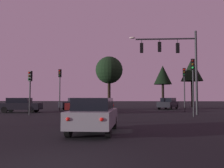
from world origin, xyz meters
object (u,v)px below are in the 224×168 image
Objects in this scene: traffic_light_corner_right at (60,82)px; tree_left_far at (109,70)px; traffic_light_far_side at (184,81)px; car_parked_lot at (168,103)px; traffic_signal_mast_arm at (176,57)px; car_crossing_right at (20,105)px; tree_behind_sign at (192,70)px; traffic_light_corner_left at (30,84)px; tree_center_horizon at (163,75)px; car_nearside_lane at (94,115)px; traffic_light_median at (193,76)px; car_crossing_left at (90,105)px; car_far_lane at (79,104)px.

traffic_light_corner_right is 9.96m from tree_left_far.
traffic_light_far_side is 6.70m from car_parked_lot.
traffic_signal_mast_arm is 16.32m from car_crossing_right.
tree_behind_sign is at bearing 73.32° from traffic_signal_mast_arm.
traffic_light_corner_left is 6.57m from traffic_light_corner_right.
car_crossing_right is 0.61× the size of tree_center_horizon.
car_nearside_lane is at bearing -113.24° from traffic_light_far_side.
traffic_signal_mast_arm is at bearing 112.66° from traffic_light_median.
traffic_signal_mast_arm is 1.60× the size of car_crossing_left.
tree_behind_sign is 14.23m from tree_left_far.
traffic_light_corner_right is 1.01× the size of car_crossing_left.
car_parked_lot is (12.90, 6.07, -2.57)m from traffic_light_corner_right.
traffic_light_corner_right is 13.86m from traffic_light_far_side.
traffic_light_far_side is at bearing 70.35° from traffic_signal_mast_arm.
traffic_light_far_side is (1.62, 4.54, -1.91)m from traffic_signal_mast_arm.
traffic_signal_mast_arm is 1.77× the size of car_crossing_right.
car_nearside_lane is (7.39, -10.11, -1.97)m from traffic_light_corner_left.
traffic_signal_mast_arm reaches higher than car_crossing_left.
traffic_signal_mast_arm is at bearing -109.65° from traffic_light_far_side.
traffic_light_corner_left is 0.82× the size of car_crossing_left.
traffic_light_corner_left is 16.17m from tree_left_far.
traffic_signal_mast_arm reaches higher than tree_left_far.
car_parked_lot is at bearing 45.99° from car_crossing_left.
tree_left_far reaches higher than car_crossing_right.
car_crossing_left is 7.42m from car_crossing_right.
traffic_light_corner_right is 1.06× the size of car_parked_lot.
tree_center_horizon is at bearing 49.95° from traffic_light_corner_right.
traffic_light_far_side is 16.01m from tree_center_horizon.
car_crossing_left is 1.05× the size of car_parked_lot.
car_far_lane is (4.85, 5.59, 0.00)m from car_crossing_right.
car_crossing_left is 0.99× the size of car_far_lane.
traffic_light_corner_right is at bearing -154.78° from car_parked_lot.
traffic_light_corner_left is at bearing -131.92° from tree_behind_sign.
traffic_light_far_side is at bearing 66.76° from car_nearside_lane.
tree_behind_sign reaches higher than tree_left_far.
traffic_light_corner_left is at bearing -102.89° from car_far_lane.
car_parked_lot is (13.55, 12.58, -1.97)m from traffic_light_corner_left.
traffic_light_far_side is 10.56m from car_crossing_left.
traffic_light_corner_left reaches higher than car_nearside_lane.
tree_left_far is 1.07× the size of tree_center_horizon.
traffic_light_corner_left reaches higher than car_crossing_left.
traffic_light_corner_right is at bearing -117.14° from car_far_lane.
car_nearside_lane is 33.42m from tree_center_horizon.
traffic_signal_mast_arm is at bearing -60.18° from tree_left_far.
tree_left_far reaches higher than traffic_light_corner_right.
car_nearside_lane is 0.87× the size of car_far_lane.
tree_behind_sign reaches higher than car_far_lane.
tree_left_far is at bearing 163.59° from car_parked_lot.
car_crossing_left is at bearing -66.96° from car_far_lane.
car_parked_lot is 10.76m from tree_behind_sign.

